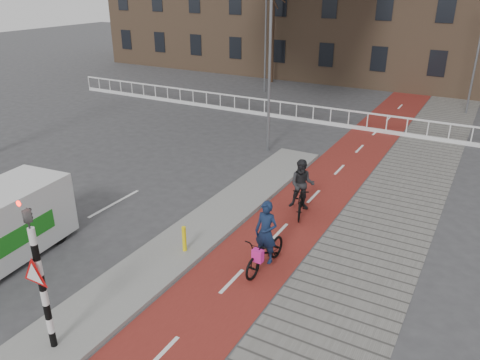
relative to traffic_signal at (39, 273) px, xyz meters
The scene contains 13 objects.
ground 2.90m from the traffic_signal, 73.47° to the left, with size 120.00×120.00×0.00m, color #38383A.
bike_lane 12.36m from the traffic_signal, 80.09° to the left, with size 2.50×60.00×0.01m, color maroon.
sidewalk 13.13m from the traffic_signal, 67.82° to the left, with size 3.00×60.00×0.01m, color slate.
curb_island 6.32m from the traffic_signal, 90.95° to the left, with size 1.80×16.00×0.12m, color gray.
traffic_signal is the anchor object (origin of this frame).
bollard 4.77m from the traffic_signal, 87.06° to the left, with size 0.12×0.12×0.77m, color yellow.
cyclist_near 5.79m from the traffic_signal, 62.61° to the left, with size 0.81×1.98×2.02m.
cyclist_far 8.85m from the traffic_signal, 75.40° to the left, with size 1.02×1.89×1.96m.
railing 19.60m from the traffic_signal, 103.02° to the left, with size 28.00×0.10×0.99m.
tree_mid 29.25m from the traffic_signal, 106.45° to the left, with size 0.27×0.27×7.74m, color #322016.
streetlight_near 13.99m from the traffic_signal, 96.59° to the left, with size 0.12×0.12×8.53m, color slate.
streetlight_left 25.79m from the traffic_signal, 106.28° to the left, with size 0.12×0.12×7.74m, color slate.
streetlight_right 26.07m from the traffic_signal, 77.03° to the left, with size 0.12×0.12×7.90m, color slate.
Camera 1 is at (6.71, -6.88, 7.38)m, focal length 35.00 mm.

